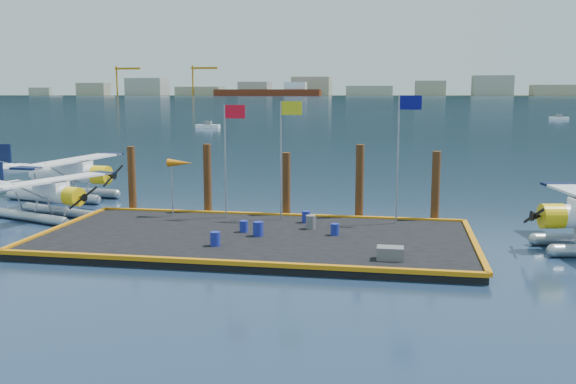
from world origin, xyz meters
name	(u,v)px	position (x,y,z in m)	size (l,w,h in m)	color
ground	(256,243)	(0.00, 0.00, 0.00)	(4000.00, 4000.00, 0.00)	#162744
dock	(256,239)	(0.00, 0.00, 0.20)	(20.00, 10.00, 0.40)	black
dock_bumpers	(256,233)	(0.00, 0.00, 0.49)	(20.25, 10.25, 0.18)	#C6760B
far_backdrop	(493,90)	(239.91, 1737.52, 9.45)	(3050.00, 2050.00, 810.00)	black
seaplane_b	(47,196)	(-12.77, 3.59, 1.31)	(7.88, 8.37, 3.02)	#9CA3AA
seaplane_c	(68,176)	(-14.95, 9.88, 1.55)	(9.13, 10.08, 3.56)	#9CA3AA
drum_0	(244,226)	(-0.71, 0.50, 0.68)	(0.39, 0.39, 0.55)	navy
drum_1	(258,229)	(0.16, -0.21, 0.74)	(0.48, 0.48, 0.68)	navy
drum_2	(311,222)	(2.36, 1.78, 0.74)	(0.48, 0.48, 0.67)	#5B5B60
drum_3	(215,239)	(-1.27, -2.42, 0.71)	(0.44, 0.44, 0.62)	navy
drum_4	(335,229)	(3.68, 0.58, 0.68)	(0.39, 0.39, 0.55)	navy
drum_5	(306,217)	(1.92, 3.24, 0.70)	(0.43, 0.43, 0.60)	navy
crate	(390,253)	(6.33, -3.46, 0.67)	(1.06, 0.71, 0.53)	#5B5B60
flagpole_red	(229,143)	(-2.29, 3.80, 4.40)	(1.14, 0.08, 6.00)	gray
flagpole_yellow	(285,142)	(0.70, 3.80, 4.51)	(1.14, 0.08, 6.20)	gray
flagpole_blue	(402,140)	(6.70, 3.80, 4.69)	(1.14, 0.08, 6.50)	gray
windsock	(180,164)	(-5.03, 3.80, 3.23)	(1.40, 0.44, 3.12)	gray
piling_0	(132,181)	(-8.50, 5.40, 2.00)	(0.44, 0.44, 4.00)	#3F2512
piling_1	(208,181)	(-4.00, 5.40, 2.10)	(0.44, 0.44, 4.20)	#3F2512
piling_2	(286,187)	(0.50, 5.40, 1.90)	(0.44, 0.44, 3.80)	#3F2512
piling_3	(360,184)	(4.50, 5.40, 2.15)	(0.44, 0.44, 4.30)	#3F2512
piling_4	(436,189)	(8.50, 5.40, 2.00)	(0.44, 0.44, 4.00)	#3F2512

